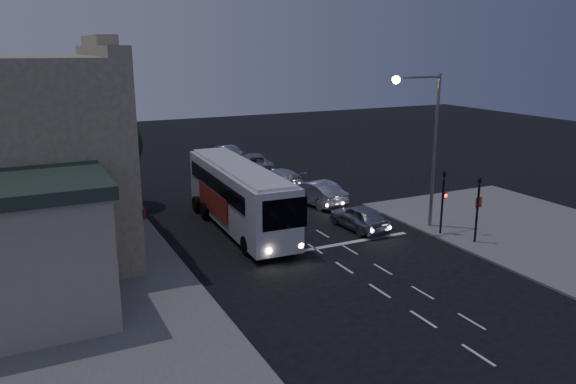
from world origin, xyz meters
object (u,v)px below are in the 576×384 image
car_suv (359,217)px  car_sedan_b (278,177)px  tour_bus (239,194)px  traffic_signal_main (443,195)px  car_sedan_a (315,192)px  car_extra (225,153)px  regulatory_sign (478,209)px  car_sedan_c (252,163)px  traffic_signal_side (478,202)px  street_tree (111,142)px  streetlight (427,134)px

car_suv → car_sedan_b: bearing=-93.7°
tour_bus → traffic_signal_main: (9.93, -6.37, 0.33)m
tour_bus → car_sedan_a: tour_bus is taller
car_extra → regulatory_sign: size_ratio=2.04×
car_sedan_c → regulatory_sign: 21.96m
traffic_signal_side → car_sedan_c: bearing=100.1°
car_suv → street_tree: size_ratio=0.71×
car_sedan_b → street_tree: size_ratio=0.77×
car_extra → streetlight: streetlight is taller
car_extra → streetlight: bearing=87.4°
car_sedan_a → regulatory_sign: 11.23m
car_sedan_a → streetlight: size_ratio=0.56×
car_suv → car_sedan_c: 17.34m
car_sedan_c → street_tree: bearing=35.6°
car_extra → streetlight: (3.42, -24.81, 4.99)m
car_sedan_c → streetlight: (3.03, -18.94, 4.90)m
traffic_signal_main → street_tree: bearing=138.0°
car_sedan_c → regulatory_sign: (4.99, -21.38, 0.76)m
tour_bus → traffic_signal_side: traffic_signal_side is taller
car_sedan_c → car_extra: 5.89m
car_sedan_a → car_sedan_b: 5.83m
car_sedan_c → traffic_signal_main: traffic_signal_main is taller
tour_bus → streetlight: size_ratio=1.41×
street_tree → regulatory_sign: bearing=-41.1°
streetlight → traffic_signal_main: bearing=-79.8°
car_suv → traffic_signal_side: size_ratio=1.07×
tour_bus → car_suv: tour_bus is taller
traffic_signal_main → street_tree: (-15.81, 14.25, 2.08)m
tour_bus → traffic_signal_main: 11.80m
car_sedan_a → street_tree: size_ratio=0.82×
tour_bus → car_extra: bearing=74.8°
streetlight → street_tree: 20.19m
traffic_signal_side → streetlight: (-0.96, 3.40, 3.31)m
car_sedan_a → car_extra: 17.22m
car_sedan_c → car_extra: size_ratio=1.33×
traffic_signal_main → regulatory_sign: (1.70, -1.01, -0.82)m
tour_bus → car_sedan_c: (6.64, 13.99, -1.25)m
car_sedan_c → car_suv: bearing=98.5°
car_extra → traffic_signal_main: bearing=87.5°
traffic_signal_main → streetlight: 3.61m
car_extra → car_sedan_b: bearing=80.8°
car_extra → traffic_signal_side: 28.60m
car_suv → regulatory_sign: size_ratio=1.99×
car_sedan_b → car_sedan_a: bearing=74.9°
traffic_signal_side → streetlight: bearing=105.7°
regulatory_sign → car_sedan_a: bearing=116.5°
car_suv → car_sedan_b: 11.82m
car_extra → traffic_signal_main: (3.68, -26.23, 1.68)m
car_sedan_b → car_sedan_c: 5.52m
car_sedan_b → streetlight: 14.68m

